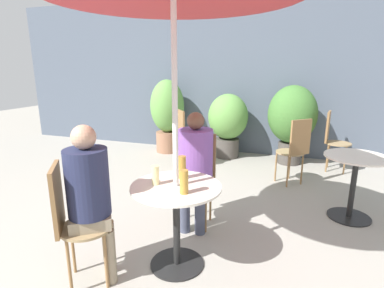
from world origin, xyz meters
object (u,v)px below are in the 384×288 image
bistro_chair_0 (199,171)px  beer_glass_0 (155,175)px  beer_glass_2 (182,167)px  beer_glass_1 (184,182)px  potted_plant_0 (167,112)px  bistro_chair_4 (295,146)px  potted_plant_2 (292,117)px  cafe_table_near (176,208)px  potted_plant_1 (228,121)px  bistro_chair_2 (185,133)px  bistro_chair_1 (71,215)px  seated_person_1 (90,191)px  cafe_table_far (354,176)px  bistro_chair_3 (332,136)px  seated_person_0 (195,161)px

bistro_chair_0 → beer_glass_0: (-0.10, -0.83, 0.23)m
beer_glass_2 → beer_glass_1: bearing=-66.7°
potted_plant_0 → beer_glass_2: bearing=-64.5°
bistro_chair_4 → potted_plant_2: size_ratio=0.71×
beer_glass_0 → bistro_chair_4: bearing=64.4°
cafe_table_near → potted_plant_1: (-0.29, 3.34, 0.17)m
bistro_chair_2 → potted_plant_1: 0.97m
bistro_chair_1 → seated_person_1: 0.23m
cafe_table_far → potted_plant_2: bearing=110.5°
bistro_chair_4 → beer_glass_1: bistro_chair_4 is taller
seated_person_1 → potted_plant_0: 3.83m
cafe_table_near → bistro_chair_0: size_ratio=0.76×
bistro_chair_3 → potted_plant_0: 3.01m
bistro_chair_0 → bistro_chair_1: 1.40m
bistro_chair_1 → bistro_chair_4: same height
cafe_table_near → beer_glass_1: size_ratio=4.02×
cafe_table_far → bistro_chair_0: bistro_chair_0 is taller
bistro_chair_3 → potted_plant_2: size_ratio=0.71×
bistro_chair_2 → potted_plant_0: (-0.67, 0.78, 0.22)m
potted_plant_0 → potted_plant_1: bearing=0.5°
seated_person_1 → beer_glass_1: size_ratio=6.86×
bistro_chair_1 → potted_plant_0: size_ratio=0.68×
bistro_chair_1 → potted_plant_2: potted_plant_2 is taller
cafe_table_near → bistro_chair_3: bearing=64.7°
bistro_chair_3 → potted_plant_0: bearing=96.0°
beer_glass_1 → cafe_table_near: bearing=133.0°
beer_glass_0 → potted_plant_0: 3.62m
bistro_chair_4 → seated_person_0: size_ratio=0.79×
seated_person_0 → potted_plant_0: size_ratio=0.86×
bistro_chair_2 → potted_plant_2: potted_plant_2 is taller
bistro_chair_0 → bistro_chair_2: (-0.79, 1.74, 0.00)m
seated_person_1 → bistro_chair_3: bearing=-64.5°
bistro_chair_0 → cafe_table_near: bearing=-90.0°
beer_glass_1 → potted_plant_0: (-1.63, 3.45, -0.02)m
bistro_chair_1 → cafe_table_near: bearing=-90.0°
bistro_chair_3 → beer_glass_2: (-1.49, -2.97, 0.25)m
bistro_chair_2 → bistro_chair_3: bearing=-114.4°
potted_plant_1 → potted_plant_2: (1.13, -0.03, 0.13)m
cafe_table_near → seated_person_1: bearing=-145.4°
cafe_table_far → bistro_chair_2: bearing=154.6°
cafe_table_near → seated_person_0: seated_person_0 is taller
cafe_table_far → seated_person_0: 1.78m
bistro_chair_3 → potted_plant_0: size_ratio=0.68×
beer_glass_0 → beer_glass_2: beer_glass_2 is taller
bistro_chair_4 → seated_person_1: seated_person_1 is taller
cafe_table_near → beer_glass_0: beer_glass_0 is taller
bistro_chair_2 → bistro_chair_3: size_ratio=1.00×
cafe_table_near → beer_glass_2: bearing=93.6°
potted_plant_0 → potted_plant_1: size_ratio=1.20×
bistro_chair_4 → potted_plant_0: potted_plant_0 is taller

